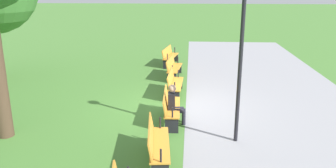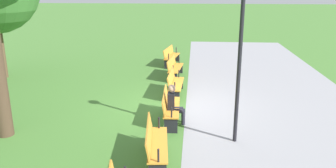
{
  "view_description": "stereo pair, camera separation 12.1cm",
  "coord_description": "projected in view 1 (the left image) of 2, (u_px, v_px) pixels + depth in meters",
  "views": [
    {
      "loc": [
        10.6,
        0.49,
        4.0
      ],
      "look_at": [
        -0.0,
        -0.23,
        0.8
      ],
      "focal_mm": 35.87,
      "sensor_mm": 36.0,
      "label": 1
    },
    {
      "loc": [
        10.59,
        0.61,
        4.0
      ],
      "look_at": [
        -0.0,
        -0.23,
        0.8
      ],
      "focal_mm": 35.87,
      "sensor_mm": 36.0,
      "label": 2
    }
  ],
  "objects": [
    {
      "name": "bench_3",
      "position": [
        170.0,
        106.0,
        10.02
      ],
      "size": [
        1.82,
        0.53,
        0.89
      ],
      "rotation": [
        0.0,
        0.0,
        0.03
      ],
      "color": "orange",
      "rests_on": "ground"
    },
    {
      "name": "bench_2",
      "position": [
        174.0,
        83.0,
        12.34
      ],
      "size": [
        1.82,
        0.53,
        0.89
      ],
      "rotation": [
        0.0,
        0.0,
        -0.03
      ],
      "color": "orange",
      "rests_on": "ground"
    },
    {
      "name": "ground_plane",
      "position": [
        175.0,
        107.0,
        11.31
      ],
      "size": [
        120.0,
        120.0,
        0.0
      ],
      "primitive_type": "plane",
      "color": "#477A33"
    },
    {
      "name": "bench_4",
      "position": [
        157.0,
        143.0,
        7.71
      ],
      "size": [
        1.85,
        0.65,
        0.89
      ],
      "rotation": [
        0.0,
        0.0,
        0.1
      ],
      "color": "orange",
      "rests_on": "ground"
    },
    {
      "name": "bench_1",
      "position": [
        173.0,
        67.0,
        14.66
      ],
      "size": [
        1.85,
        0.65,
        0.89
      ],
      "rotation": [
        0.0,
        0.0,
        -0.1
      ],
      "color": "orange",
      "rests_on": "ground"
    },
    {
      "name": "path_paving",
      "position": [
        278.0,
        109.0,
        11.09
      ],
      "size": [
        26.55,
        6.1,
        0.01
      ],
      "primitive_type": "cube",
      "color": "#939399",
      "rests_on": "ground"
    },
    {
      "name": "bench_0",
      "position": [
        170.0,
        56.0,
        16.99
      ],
      "size": [
        1.86,
        0.76,
        0.89
      ],
      "rotation": [
        0.0,
        0.0,
        -0.16
      ],
      "color": "orange",
      "rests_on": "ground"
    },
    {
      "name": "person_seated",
      "position": [
        175.0,
        103.0,
        9.79
      ],
      "size": [
        0.33,
        0.52,
        1.2
      ],
      "rotation": [
        0.0,
        0.0,
        0.03
      ],
      "color": "black",
      "rests_on": "ground"
    },
    {
      "name": "lamp_post",
      "position": [
        243.0,
        24.0,
        8.0
      ],
      "size": [
        0.32,
        0.32,
        4.45
      ],
      "color": "black",
      "rests_on": "ground"
    }
  ]
}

